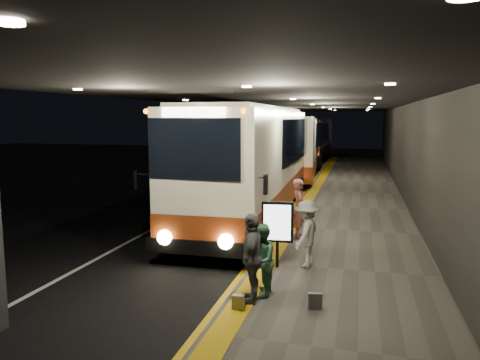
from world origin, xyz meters
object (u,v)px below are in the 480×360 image
at_px(coach_second, 296,149).
at_px(stanchion_post, 266,252).
at_px(coach_main, 253,167).
at_px(info_sign, 277,223).
at_px(passenger_boarding, 299,208).
at_px(coach_third, 314,140).
at_px(passenger_waiting_green, 261,260).
at_px(passenger_waiting_white, 306,234).
at_px(bag_plain, 238,302).
at_px(bag_polka, 315,301).
at_px(passenger_waiting_grey, 252,258).

height_order(coach_second, stanchion_post, coach_second).
bearing_deg(coach_main, info_sign, -73.10).
bearing_deg(passenger_boarding, coach_third, -12.51).
xyz_separation_m(passenger_waiting_green, passenger_waiting_white, (0.68, 2.17, 0.07)).
distance_m(bag_plain, stanchion_post, 2.20).
height_order(coach_main, bag_polka, coach_main).
bearing_deg(coach_third, passenger_boarding, -83.80).
relative_size(passenger_waiting_white, bag_polka, 5.14).
xyz_separation_m(bag_polka, stanchion_post, (-1.31, 1.79, 0.36)).
xyz_separation_m(coach_second, passenger_boarding, (2.19, -15.59, -0.75)).
bearing_deg(bag_polka, info_sign, 116.16).
relative_size(passenger_waiting_green, stanchion_post, 1.45).
height_order(bag_plain, stanchion_post, stanchion_post).
relative_size(coach_main, info_sign, 8.02).
xyz_separation_m(coach_second, bag_polka, (3.21, -21.07, -1.49)).
relative_size(coach_main, passenger_boarding, 7.29).
bearing_deg(coach_third, coach_main, -87.74).
bearing_deg(passenger_boarding, bag_polka, 173.39).
bearing_deg(passenger_waiting_green, stanchion_post, -177.63).
relative_size(coach_third, info_sign, 6.85).
height_order(passenger_waiting_white, stanchion_post, passenger_waiting_white).
xyz_separation_m(passenger_boarding, bag_polka, (1.02, -5.48, -0.74)).
bearing_deg(coach_third, passenger_waiting_white, -83.27).
bearing_deg(passenger_waiting_green, bag_plain, -23.35).
xyz_separation_m(bag_polka, info_sign, (-1.15, 2.34, 0.94)).
bearing_deg(info_sign, stanchion_post, -110.83).
height_order(coach_second, passenger_waiting_green, coach_second).
distance_m(passenger_boarding, passenger_waiting_green, 5.07).
relative_size(bag_plain, info_sign, 0.18).
xyz_separation_m(coach_second, bag_plain, (1.78, -21.45, -1.51)).
bearing_deg(passenger_waiting_grey, passenger_waiting_white, 156.35).
distance_m(passenger_waiting_green, info_sign, 1.96).
height_order(coach_main, passenger_waiting_green, coach_main).
relative_size(coach_third, passenger_boarding, 6.23).
bearing_deg(passenger_waiting_green, coach_second, -178.44).
relative_size(coach_second, passenger_boarding, 6.72).
bearing_deg(coach_main, passenger_boarding, -55.59).
distance_m(passenger_boarding, bag_plain, 5.92).
distance_m(coach_main, bag_polka, 9.19).
bearing_deg(passenger_waiting_white, bag_plain, -4.42).
distance_m(coach_second, bag_plain, 21.58).
bearing_deg(coach_second, info_sign, -87.56).
relative_size(passenger_boarding, bag_polka, 5.59).
height_order(bag_polka, bag_plain, bag_polka).
bearing_deg(passenger_waiting_grey, info_sign, 170.99).
xyz_separation_m(coach_second, stanchion_post, (1.90, -19.28, -1.13)).
relative_size(passenger_boarding, passenger_waiting_grey, 1.00).
distance_m(coach_third, bag_plain, 36.69).
bearing_deg(bag_polka, passenger_boarding, 100.54).
height_order(coach_main, stanchion_post, coach_main).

